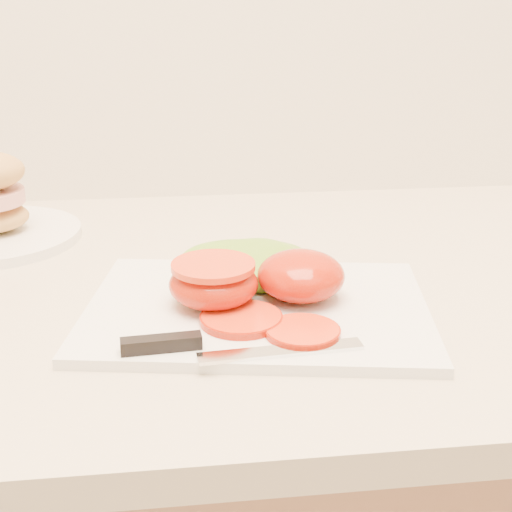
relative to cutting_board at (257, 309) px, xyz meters
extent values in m
cube|color=silver|center=(0.00, 0.00, 0.00)|extent=(0.35, 0.28, 0.01)
ellipsoid|color=#B12910|center=(0.04, 0.01, 0.03)|extent=(0.08, 0.08, 0.05)
ellipsoid|color=#B12910|center=(-0.04, 0.00, 0.03)|extent=(0.08, 0.08, 0.04)
cylinder|color=red|center=(-0.04, 0.00, 0.04)|extent=(0.08, 0.08, 0.01)
cylinder|color=#D44A1E|center=(-0.02, -0.04, 0.01)|extent=(0.07, 0.07, 0.01)
cylinder|color=#D44A1E|center=(0.03, -0.07, 0.01)|extent=(0.06, 0.06, 0.01)
ellipsoid|color=olive|center=(0.00, 0.07, 0.02)|extent=(0.15, 0.10, 0.03)
cube|color=silver|center=(0.01, -0.10, 0.01)|extent=(0.14, 0.03, 0.00)
cube|color=black|center=(-0.09, -0.08, 0.01)|extent=(0.07, 0.02, 0.01)
camera|label=1|loc=(-0.08, -0.61, 0.28)|focal=50.00mm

